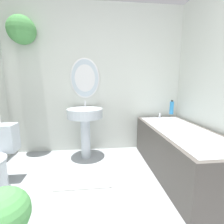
{
  "coord_description": "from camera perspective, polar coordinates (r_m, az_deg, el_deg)",
  "views": [
    {
      "loc": [
        -0.04,
        -0.24,
        1.15
      ],
      "look_at": [
        0.15,
        1.55,
        0.83
      ],
      "focal_mm": 26.0,
      "sensor_mm": 36.0,
      "label": 1
    }
  ],
  "objects": [
    {
      "name": "potted_plant",
      "position": [
        1.52,
        -33.69,
        -28.62
      ],
      "size": [
        0.35,
        0.35,
        0.45
      ],
      "color": "#47474C",
      "rests_on": "ground_plane"
    },
    {
      "name": "bathtub",
      "position": [
        2.32,
        23.05,
        -12.38
      ],
      "size": [
        0.71,
        1.66,
        0.65
      ],
      "color": "#4C4742",
      "rests_on": "ground_plane"
    },
    {
      "name": "pedestal_sink",
      "position": [
        2.5,
        -9.44,
        -2.66
      ],
      "size": [
        0.53,
        0.53,
        0.88
      ],
      "color": "silver",
      "rests_on": "ground_plane"
    },
    {
      "name": "shampoo_bottle",
      "position": [
        2.84,
        20.24,
        1.47
      ],
      "size": [
        0.06,
        0.06,
        0.23
      ],
      "color": "#2D84C6",
      "rests_on": "bathtub"
    },
    {
      "name": "bath_mat",
      "position": [
        2.14,
        -9.94,
        -22.44
      ],
      "size": [
        0.64,
        0.36,
        0.02
      ],
      "color": "silver",
      "rests_on": "ground_plane"
    },
    {
      "name": "wall_back",
      "position": [
        2.75,
        -8.51,
        12.88
      ],
      "size": [
        2.98,
        0.4,
        2.4
      ],
      "color": "silver",
      "rests_on": "ground_plane"
    }
  ]
}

